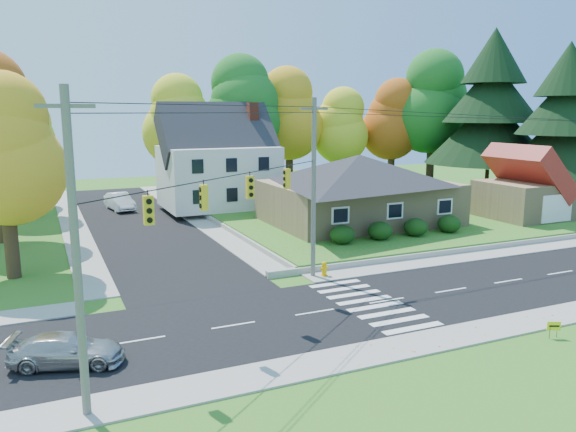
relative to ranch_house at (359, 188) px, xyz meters
name	(u,v)px	position (x,y,z in m)	size (l,w,h in m)	color
ground	(387,301)	(-8.00, -16.00, -3.27)	(120.00, 120.00, 0.00)	#3D7923
road_main	(387,301)	(-8.00, -16.00, -3.26)	(90.00, 8.00, 0.02)	black
road_cross	(136,221)	(-16.00, 10.00, -3.25)	(8.00, 44.00, 0.02)	black
sidewalk_north	(338,274)	(-8.00, -11.00, -3.23)	(90.00, 2.00, 0.08)	#9C9A90
sidewalk_south	(455,336)	(-8.00, -21.00, -3.23)	(90.00, 2.00, 0.08)	#9C9A90
lawn	(377,210)	(5.00, 5.00, -3.02)	(30.00, 30.00, 0.50)	#3D7923
ranch_house	(359,188)	(0.00, 0.00, 0.00)	(14.60, 10.60, 5.40)	tan
colonial_house	(218,163)	(-7.96, 12.00, 1.32)	(10.40, 8.40, 9.60)	silver
garage	(528,189)	(14.00, -4.01, -0.42)	(7.30, 6.30, 4.60)	tan
hedge_row	(398,229)	(-0.50, -6.20, -2.13)	(10.70, 1.70, 1.27)	#163A10
traffic_infrastructure	(372,195)	(-8.15, -14.65, 1.88)	(38.10, 10.66, 10.00)	#666059
tree_lot_0	(180,121)	(-10.00, 18.00, 5.04)	(6.72, 6.72, 12.51)	#3F2A19
tree_lot_1	(240,108)	(-4.00, 17.00, 6.35)	(7.84, 7.84, 14.60)	#3F2A19
tree_lot_2	(289,114)	(2.00, 18.00, 5.70)	(7.28, 7.28, 13.56)	#3F2A19
tree_lot_3	(342,126)	(8.00, 17.00, 4.39)	(6.16, 6.16, 11.47)	#3F2A19
tree_lot_4	(393,120)	(14.00, 16.00, 5.04)	(6.72, 6.72, 12.51)	#3F2A19
tree_lot_5	(433,102)	(18.00, 14.00, 7.00)	(8.40, 8.40, 15.64)	#3F2A19
conifer_east_a	(491,110)	(19.00, 6.00, 6.12)	(12.80, 12.80, 16.96)	#3F2A19
conifer_east_b	(565,123)	(20.00, -2.00, 5.01)	(11.20, 11.20, 14.84)	#3F2A19
tree_west_0	(3,151)	(-25.00, -4.00, 3.89)	(6.16, 6.16, 11.47)	#3F2A19
tree_west_2	(13,129)	(-25.00, 16.00, 4.54)	(6.72, 6.72, 12.51)	#3F2A19
silver_sedan	(67,350)	(-22.86, -17.24, -2.65)	(1.67, 4.11, 1.19)	#B1B1B1
white_car	(120,202)	(-16.46, 16.33, -2.44)	(1.72, 4.92, 1.62)	white
fire_hydrant	(324,270)	(-8.92, -11.08, -2.83)	(0.52, 0.40, 0.91)	#E5A300
yard_sign	(554,326)	(-4.33, -22.71, -2.76)	(0.53, 0.27, 0.71)	black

